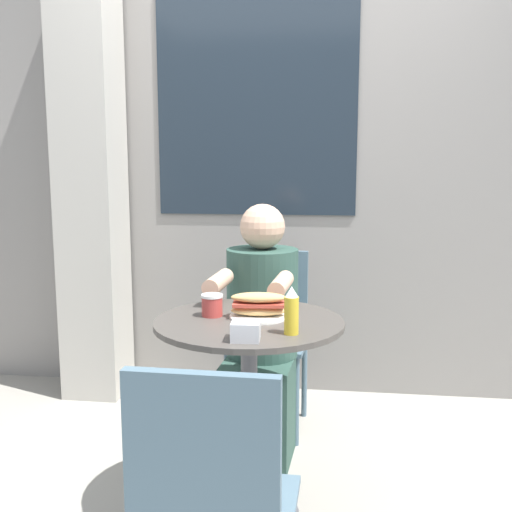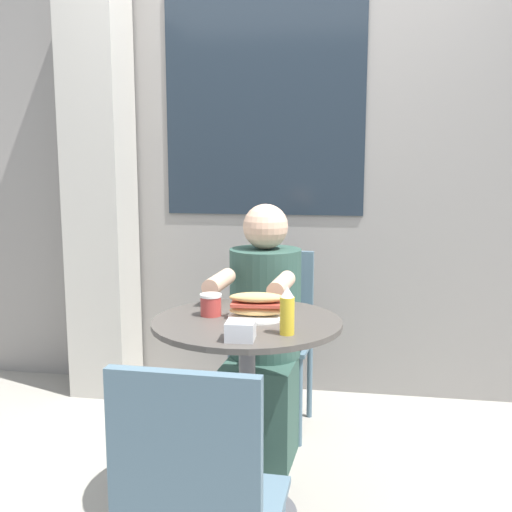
{
  "view_description": "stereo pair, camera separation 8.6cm",
  "coord_description": "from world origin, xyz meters",
  "px_view_note": "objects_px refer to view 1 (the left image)",
  "views": [
    {
      "loc": [
        0.29,
        -2.05,
        1.31
      ],
      "look_at": [
        0.0,
        0.19,
        0.96
      ],
      "focal_mm": 42.0,
      "sensor_mm": 36.0,
      "label": 1
    },
    {
      "loc": [
        0.38,
        -2.03,
        1.31
      ],
      "look_at": [
        0.0,
        0.19,
        0.96
      ],
      "focal_mm": 42.0,
      "sensor_mm": 36.0,
      "label": 2
    }
  ],
  "objects_px": {
    "cafe_table": "(249,375)",
    "sandwich_on_plate": "(259,307)",
    "empty_chair_across": "(211,502)",
    "diner_chair": "(271,321)",
    "condiment_bottle": "(291,311)",
    "seated_diner": "(261,347)",
    "drink_cup": "(212,305)"
  },
  "relations": [
    {
      "from": "cafe_table",
      "to": "sandwich_on_plate",
      "type": "relative_size",
      "value": 3.6
    },
    {
      "from": "cafe_table",
      "to": "empty_chair_across",
      "type": "height_order",
      "value": "empty_chair_across"
    },
    {
      "from": "diner_chair",
      "to": "condiment_bottle",
      "type": "distance_m",
      "value": 1.08
    },
    {
      "from": "seated_diner",
      "to": "sandwich_on_plate",
      "type": "xyz_separation_m",
      "value": [
        0.05,
        -0.48,
        0.3
      ]
    },
    {
      "from": "seated_diner",
      "to": "condiment_bottle",
      "type": "relative_size",
      "value": 7.12
    },
    {
      "from": "cafe_table",
      "to": "diner_chair",
      "type": "bearing_deg",
      "value": 90.8
    },
    {
      "from": "drink_cup",
      "to": "sandwich_on_plate",
      "type": "bearing_deg",
      "value": 0.05
    },
    {
      "from": "diner_chair",
      "to": "empty_chair_across",
      "type": "relative_size",
      "value": 1.0
    },
    {
      "from": "empty_chair_across",
      "to": "condiment_bottle",
      "type": "relative_size",
      "value": 5.47
    },
    {
      "from": "cafe_table",
      "to": "condiment_bottle",
      "type": "xyz_separation_m",
      "value": [
        0.16,
        -0.16,
        0.28
      ]
    },
    {
      "from": "seated_diner",
      "to": "sandwich_on_plate",
      "type": "relative_size",
      "value": 5.38
    },
    {
      "from": "diner_chair",
      "to": "sandwich_on_plate",
      "type": "height_order",
      "value": "diner_chair"
    },
    {
      "from": "diner_chair",
      "to": "drink_cup",
      "type": "distance_m",
      "value": 0.88
    },
    {
      "from": "cafe_table",
      "to": "drink_cup",
      "type": "height_order",
      "value": "drink_cup"
    },
    {
      "from": "sandwich_on_plate",
      "to": "diner_chair",
      "type": "bearing_deg",
      "value": 92.91
    },
    {
      "from": "condiment_bottle",
      "to": "sandwich_on_plate",
      "type": "bearing_deg",
      "value": 124.33
    },
    {
      "from": "diner_chair",
      "to": "seated_diner",
      "type": "bearing_deg",
      "value": 92.33
    },
    {
      "from": "seated_diner",
      "to": "condiment_bottle",
      "type": "xyz_separation_m",
      "value": [
        0.18,
        -0.67,
        0.34
      ]
    },
    {
      "from": "empty_chair_across",
      "to": "condiment_bottle",
      "type": "xyz_separation_m",
      "value": [
        0.14,
        0.61,
        0.31
      ]
    },
    {
      "from": "seated_diner",
      "to": "diner_chair",
      "type": "bearing_deg",
      "value": -87.67
    },
    {
      "from": "seated_diner",
      "to": "drink_cup",
      "type": "xyz_separation_m",
      "value": [
        -0.12,
        -0.48,
        0.3
      ]
    },
    {
      "from": "empty_chair_across",
      "to": "condiment_bottle",
      "type": "distance_m",
      "value": 0.7
    },
    {
      "from": "diner_chair",
      "to": "drink_cup",
      "type": "height_order",
      "value": "diner_chair"
    },
    {
      "from": "empty_chair_across",
      "to": "sandwich_on_plate",
      "type": "relative_size",
      "value": 4.13
    },
    {
      "from": "cafe_table",
      "to": "sandwich_on_plate",
      "type": "distance_m",
      "value": 0.25
    },
    {
      "from": "cafe_table",
      "to": "diner_chair",
      "type": "distance_m",
      "value": 0.86
    },
    {
      "from": "cafe_table",
      "to": "seated_diner",
      "type": "height_order",
      "value": "seated_diner"
    },
    {
      "from": "seated_diner",
      "to": "condiment_bottle",
      "type": "distance_m",
      "value": 0.77
    },
    {
      "from": "diner_chair",
      "to": "seated_diner",
      "type": "relative_size",
      "value": 0.77
    },
    {
      "from": "cafe_table",
      "to": "empty_chair_across",
      "type": "relative_size",
      "value": 0.87
    },
    {
      "from": "diner_chair",
      "to": "condiment_bottle",
      "type": "xyz_separation_m",
      "value": [
        0.17,
        -1.02,
        0.31
      ]
    },
    {
      "from": "cafe_table",
      "to": "drink_cup",
      "type": "relative_size",
      "value": 9.43
    }
  ]
}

